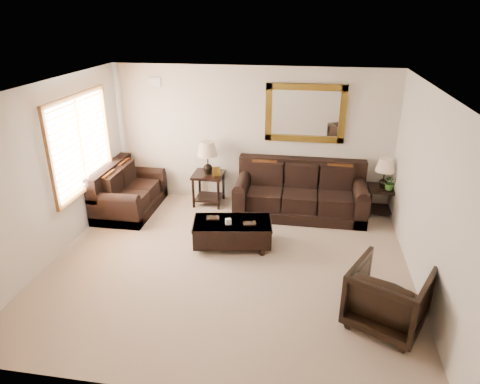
% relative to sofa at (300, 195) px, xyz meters
% --- Properties ---
extents(room, '(5.51, 5.01, 2.71)m').
position_rel_sofa_xyz_m(room, '(-1.02, -2.02, 0.99)').
color(room, '#87745D').
rests_on(room, ground).
extents(window, '(0.07, 1.96, 1.66)m').
position_rel_sofa_xyz_m(window, '(-3.72, -1.12, 1.19)').
color(window, white).
rests_on(window, room).
extents(mirror, '(1.50, 0.06, 1.10)m').
position_rel_sofa_xyz_m(mirror, '(0.00, 0.45, 1.49)').
color(mirror, '#523610').
rests_on(mirror, room).
extents(air_vent, '(0.25, 0.02, 0.18)m').
position_rel_sofa_xyz_m(air_vent, '(-2.92, 0.46, 1.99)').
color(air_vent, '#999999').
rests_on(air_vent, room).
extents(sofa, '(2.45, 1.06, 1.00)m').
position_rel_sofa_xyz_m(sofa, '(0.00, 0.00, 0.00)').
color(sofa, black).
rests_on(sofa, room).
extents(loveseat, '(0.96, 1.62, 0.91)m').
position_rel_sofa_xyz_m(loveseat, '(-3.33, -0.42, -0.03)').
color(loveseat, black).
rests_on(loveseat, room).
extents(end_table_left, '(0.59, 0.59, 1.30)m').
position_rel_sofa_xyz_m(end_table_left, '(-1.83, 0.14, 0.49)').
color(end_table_left, black).
rests_on(end_table_left, room).
extents(end_table_right, '(0.51, 0.51, 1.12)m').
position_rel_sofa_xyz_m(end_table_right, '(1.53, 0.19, 0.37)').
color(end_table_right, black).
rests_on(end_table_right, room).
extents(coffee_table, '(1.38, 0.89, 0.54)m').
position_rel_sofa_xyz_m(coffee_table, '(-1.06, -1.44, -0.09)').
color(coffee_table, black).
rests_on(coffee_table, room).
extents(armchair, '(1.14, 1.11, 0.89)m').
position_rel_sofa_xyz_m(armchair, '(1.18, -3.06, 0.08)').
color(armchair, black).
rests_on(armchair, floor).
extents(potted_plant, '(0.29, 0.31, 0.23)m').
position_rel_sofa_xyz_m(potted_plant, '(1.64, 0.09, 0.31)').
color(potted_plant, '#28501B').
rests_on(potted_plant, end_table_right).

